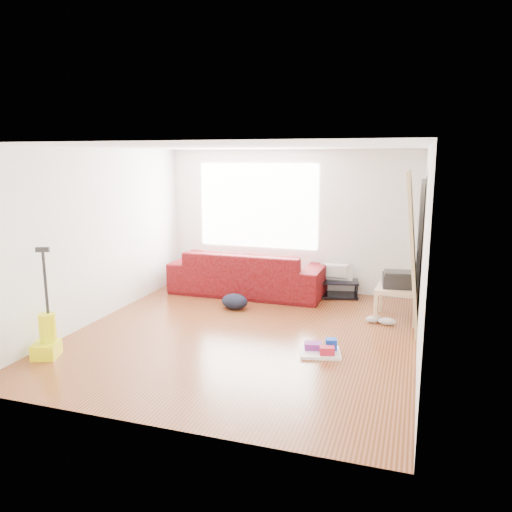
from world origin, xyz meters
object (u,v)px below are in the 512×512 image
(bucket, at_px, (303,302))
(cleaning_tray, at_px, (322,350))
(sofa, at_px, (248,293))
(vacuum, at_px, (47,337))
(side_table, at_px, (398,292))
(backpack, at_px, (235,309))
(tv_stand, at_px, (336,288))

(bucket, xyz_separation_m, cleaning_tray, (0.70, -2.09, 0.05))
(sofa, xyz_separation_m, vacuum, (-1.39, -3.42, 0.25))
(sofa, xyz_separation_m, bucket, (1.06, -0.24, 0.00))
(sofa, distance_m, cleaning_tray, 2.91)
(sofa, bearing_deg, side_table, 165.33)
(sofa, relative_size, backpack, 6.08)
(bucket, bearing_deg, sofa, 167.31)
(sofa, distance_m, tv_stand, 1.54)
(cleaning_tray, xyz_separation_m, vacuum, (-3.14, -1.09, 0.19))
(cleaning_tray, bearing_deg, vacuum, -160.79)
(sofa, xyz_separation_m, tv_stand, (1.51, 0.27, 0.15))
(vacuum, bearing_deg, bucket, 32.47)
(tv_stand, xyz_separation_m, backpack, (-1.41, -1.19, -0.15))
(cleaning_tray, bearing_deg, sofa, 127.02)
(tv_stand, bearing_deg, vacuum, -138.86)
(bucket, xyz_separation_m, vacuum, (-2.44, -3.18, 0.25))
(sofa, height_order, bucket, sofa)
(bucket, bearing_deg, side_table, -16.05)
(backpack, bearing_deg, vacuum, -105.60)
(side_table, height_order, bucket, side_table)
(side_table, xyz_separation_m, bucket, (-1.51, 0.43, -0.41))
(tv_stand, bearing_deg, side_table, -52.42)
(cleaning_tray, bearing_deg, backpack, 139.73)
(bucket, relative_size, vacuum, 0.19)
(backpack, distance_m, vacuum, 2.91)
(tv_stand, bearing_deg, cleaning_tray, -95.32)
(bucket, distance_m, backpack, 1.18)
(side_table, xyz_separation_m, vacuum, (-3.95, -2.75, -0.17))
(sofa, distance_m, side_table, 2.68)
(tv_stand, distance_m, bucket, 0.69)
(backpack, bearing_deg, sofa, 111.01)
(side_table, height_order, vacuum, vacuum)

